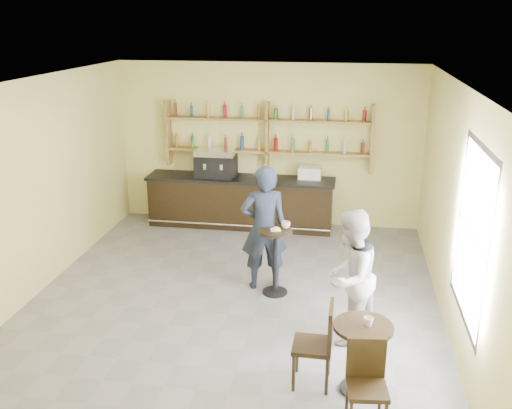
% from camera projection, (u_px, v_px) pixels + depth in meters
% --- Properties ---
extents(floor, '(7.00, 7.00, 0.00)m').
position_uv_depth(floor, '(234.00, 300.00, 8.51)').
color(floor, slate).
rests_on(floor, ground).
extents(ceiling, '(7.00, 7.00, 0.00)m').
position_uv_depth(ceiling, '(231.00, 82.00, 7.50)').
color(ceiling, white).
rests_on(ceiling, wall_back).
extents(wall_back, '(7.00, 0.00, 7.00)m').
position_uv_depth(wall_back, '(268.00, 145.00, 11.28)').
color(wall_back, '#DFD67F').
rests_on(wall_back, floor).
extents(wall_front, '(7.00, 0.00, 7.00)m').
position_uv_depth(wall_front, '(148.00, 324.00, 4.73)').
color(wall_front, '#DFD67F').
rests_on(wall_front, floor).
extents(wall_left, '(0.00, 7.00, 7.00)m').
position_uv_depth(wall_left, '(35.00, 188.00, 8.47)').
color(wall_left, '#DFD67F').
rests_on(wall_left, floor).
extents(wall_right, '(0.00, 7.00, 7.00)m').
position_uv_depth(wall_right, '(455.00, 209.00, 7.54)').
color(wall_right, '#DFD67F').
rests_on(wall_right, floor).
extents(window_pane, '(0.00, 2.00, 2.00)m').
position_uv_depth(window_pane, '(473.00, 235.00, 6.39)').
color(window_pane, white).
rests_on(window_pane, wall_right).
extents(window_frame, '(0.04, 1.70, 2.10)m').
position_uv_depth(window_frame, '(472.00, 235.00, 6.39)').
color(window_frame, black).
rests_on(window_frame, wall_right).
extents(shelf_unit, '(4.00, 0.26, 1.40)m').
position_uv_depth(shelf_unit, '(267.00, 136.00, 11.10)').
color(shelf_unit, brown).
rests_on(shelf_unit, wall_back).
extents(liquor_bottles, '(3.68, 0.10, 1.00)m').
position_uv_depth(liquor_bottles, '(267.00, 127.00, 11.04)').
color(liquor_bottles, '#8C5919').
rests_on(liquor_bottles, shelf_unit).
extents(bar_counter, '(3.72, 0.73, 1.01)m').
position_uv_depth(bar_counter, '(241.00, 202.00, 11.38)').
color(bar_counter, black).
rests_on(bar_counter, floor).
extents(espresso_machine, '(0.80, 0.55, 0.54)m').
position_uv_depth(espresso_machine, '(216.00, 163.00, 11.21)').
color(espresso_machine, black).
rests_on(espresso_machine, bar_counter).
extents(pastry_case, '(0.46, 0.38, 0.27)m').
position_uv_depth(pastry_case, '(310.00, 174.00, 10.97)').
color(pastry_case, silver).
rests_on(pastry_case, bar_counter).
extents(pedestal_table, '(0.64, 0.64, 1.03)m').
position_uv_depth(pedestal_table, '(275.00, 262.00, 8.57)').
color(pedestal_table, black).
rests_on(pedestal_table, floor).
extents(napkin, '(0.18, 0.18, 0.00)m').
position_uv_depth(napkin, '(276.00, 230.00, 8.40)').
color(napkin, white).
rests_on(napkin, pedestal_table).
extents(donut, '(0.12, 0.12, 0.04)m').
position_uv_depth(donut, '(276.00, 229.00, 8.38)').
color(donut, gold).
rests_on(donut, napkin).
extents(cup_pedestal, '(0.17, 0.17, 0.10)m').
position_uv_depth(cup_pedestal, '(286.00, 225.00, 8.46)').
color(cup_pedestal, white).
rests_on(cup_pedestal, pedestal_table).
extents(man_main, '(0.81, 0.64, 1.95)m').
position_uv_depth(man_main, '(264.00, 228.00, 8.63)').
color(man_main, black).
rests_on(man_main, floor).
extents(cafe_table, '(0.84, 0.84, 0.84)m').
position_uv_depth(cafe_table, '(361.00, 358.00, 6.32)').
color(cafe_table, black).
rests_on(cafe_table, floor).
extents(cup_cafe, '(0.13, 0.13, 0.10)m').
position_uv_depth(cup_cafe, '(368.00, 322.00, 6.17)').
color(cup_cafe, white).
rests_on(cup_cafe, cafe_table).
extents(chair_west, '(0.44, 0.44, 1.01)m').
position_uv_depth(chair_west, '(312.00, 345.00, 6.43)').
color(chair_west, black).
rests_on(chair_west, floor).
extents(chair_south, '(0.45, 0.45, 0.93)m').
position_uv_depth(chair_south, '(367.00, 388.00, 5.74)').
color(chair_south, black).
rests_on(chair_south, floor).
extents(patron_second, '(0.96, 1.06, 1.78)m').
position_uv_depth(patron_second, '(350.00, 277.00, 7.21)').
color(patron_second, '#A9A8AD').
rests_on(patron_second, floor).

